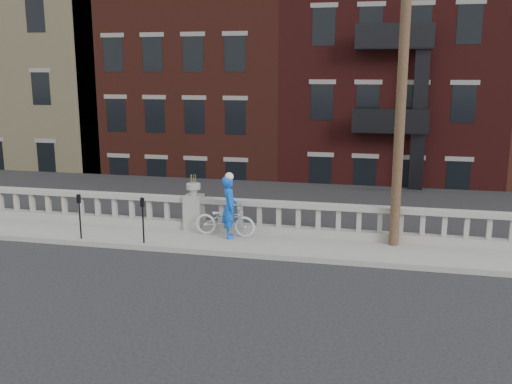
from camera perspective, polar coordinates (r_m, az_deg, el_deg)
ground at (r=14.92m, az=-11.11°, el=-8.20°), size 120.00×120.00×0.00m
sidewalk at (r=17.53m, az=-7.17°, el=-4.71°), size 32.00×2.20×0.15m
balustrade at (r=18.24m, az=-6.21°, el=-2.17°), size 28.00×0.34×1.03m
planter_pedestal at (r=18.19m, az=-6.22°, el=-1.59°), size 0.55×0.55×1.76m
lower_level at (r=36.26m, az=4.47°, el=8.15°), size 80.00×44.00×20.80m
utility_pole at (r=16.35m, az=14.48°, el=12.15°), size 1.60×0.28×10.00m
parking_meter_b at (r=17.78m, az=-17.24°, el=-1.86°), size 0.10×0.09×1.36m
parking_meter_c at (r=16.87m, az=-11.25°, el=-2.27°), size 0.10×0.09×1.36m
bicycle at (r=17.42m, az=-3.11°, el=-2.79°), size 1.91×0.73×0.99m
cyclist at (r=17.11m, az=-2.67°, el=-1.50°), size 0.64×0.80×1.89m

